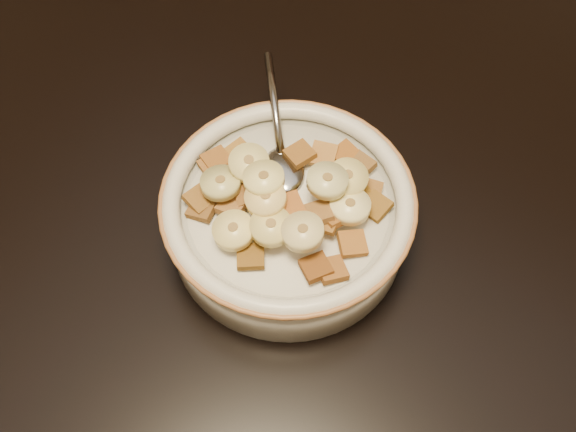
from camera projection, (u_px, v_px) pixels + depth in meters
The scene contains 45 objects.
floor at pixel (235, 430), 1.31m from camera, with size 4.00×4.50×0.10m, color #422816.
table at pixel (181, 195), 0.64m from camera, with size 1.40×0.90×0.04m, color black.
chair at pixel (313, 10), 1.15m from camera, with size 0.41×0.41×0.92m, color #372017.
cereal_bowl at pixel (288, 221), 0.58m from camera, with size 0.19×0.19×0.05m, color beige.
milk at pixel (288, 205), 0.56m from camera, with size 0.16×0.16×0.00m, color white.
spoon at pixel (283, 170), 0.57m from camera, with size 0.03×0.05×0.01m, color gray.
cereal_square_0 at pixel (357, 193), 0.56m from camera, with size 0.02×0.02×0.01m, color #8B5F16.
cereal_square_1 at pixel (225, 173), 0.57m from camera, with size 0.02×0.02×0.01m, color olive.
cereal_square_2 at pixel (336, 200), 0.55m from camera, with size 0.02×0.02×0.01m, color brown.
cereal_square_3 at pixel (200, 199), 0.55m from camera, with size 0.02×0.02×0.01m, color brown.
cereal_square_4 at pixel (300, 154), 0.57m from camera, with size 0.02×0.02×0.01m, color brown.
cereal_square_5 at pixel (318, 213), 0.53m from camera, with size 0.02×0.02×0.01m, color olive.
cereal_square_6 at pixel (251, 256), 0.53m from camera, with size 0.02×0.02×0.01m, color brown.
cereal_square_7 at pixel (368, 191), 0.56m from camera, with size 0.02×0.02×0.01m, color brown.
cereal_square_8 at pixel (214, 165), 0.57m from camera, with size 0.02×0.02×0.01m, color olive.
cereal_square_9 at pixel (217, 160), 0.57m from camera, with size 0.02×0.02×0.01m, color #945223.
cereal_square_10 at pixel (248, 192), 0.55m from camera, with size 0.02×0.02×0.01m, color brown.
cereal_square_11 at pixel (289, 206), 0.54m from camera, with size 0.02×0.02×0.01m, color brown.
cereal_square_12 at pixel (326, 220), 0.54m from camera, with size 0.02×0.02×0.01m, color brown.
cereal_square_13 at pixel (233, 205), 0.55m from camera, with size 0.02×0.02×0.01m, color olive.
cereal_square_14 at pixel (316, 267), 0.52m from camera, with size 0.02×0.02×0.01m, color brown.
cereal_square_15 at pixel (346, 155), 0.58m from camera, with size 0.02×0.02×0.01m, color brown.
cereal_square_16 at pixel (332, 270), 0.53m from camera, with size 0.02×0.02×0.01m, color brown.
cereal_square_17 at pixel (343, 212), 0.54m from camera, with size 0.02×0.02×0.01m, color brown.
cereal_square_18 at pixel (352, 244), 0.53m from camera, with size 0.02×0.02×0.01m, color #905D1D.
cereal_square_19 at pixel (376, 206), 0.55m from camera, with size 0.02×0.02×0.01m, color brown.
cereal_square_20 at pixel (323, 155), 0.57m from camera, with size 0.02×0.02×0.01m, color olive.
cereal_square_21 at pixel (239, 183), 0.55m from camera, with size 0.02×0.02×0.01m, color olive.
cereal_square_22 at pixel (352, 206), 0.55m from camera, with size 0.02×0.02×0.01m, color brown.
cereal_square_23 at pixel (239, 153), 0.58m from camera, with size 0.02×0.02×0.01m, color brown.
cereal_square_24 at pixel (233, 233), 0.54m from camera, with size 0.02×0.02×0.01m, color brown.
cereal_square_25 at pixel (202, 208), 0.55m from camera, with size 0.02×0.02×0.01m, color brown.
cereal_square_26 at pixel (276, 225), 0.53m from camera, with size 0.02×0.02×0.01m, color brown.
cereal_square_27 at pixel (360, 165), 0.57m from camera, with size 0.02×0.02×0.01m, color brown.
cereal_square_28 at pixel (334, 215), 0.54m from camera, with size 0.02×0.02×0.01m, color brown.
banana_slice_0 at pixel (233, 230), 0.53m from camera, with size 0.03×0.03×0.01m, color #F0DE88.
banana_slice_1 at pixel (264, 179), 0.53m from camera, with size 0.03×0.03×0.01m, color #F9EC99.
banana_slice_2 at pixel (327, 181), 0.53m from camera, with size 0.03×0.03×0.01m, color #D0C388.
banana_slice_3 at pixel (266, 198), 0.53m from camera, with size 0.03×0.03×0.01m, color #ECCC78.
banana_slice_4 at pixel (221, 183), 0.55m from camera, with size 0.03×0.03×0.01m, color tan.
banana_slice_5 at pixel (249, 163), 0.54m from camera, with size 0.03×0.03×0.01m, color #CFB67C.
banana_slice_6 at pixel (350, 206), 0.54m from camera, with size 0.03×0.03×0.01m, color #FFE8A4.
banana_slice_7 at pixel (348, 178), 0.55m from camera, with size 0.03×0.03×0.01m, color #D3C075.
banana_slice_8 at pixel (303, 232), 0.52m from camera, with size 0.03×0.03×0.01m, color #CCB975.
banana_slice_9 at pixel (271, 227), 0.52m from camera, with size 0.03×0.03×0.01m, color #E0C275.
Camera 1 is at (0.26, -0.26, 1.27)m, focal length 45.00 mm.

